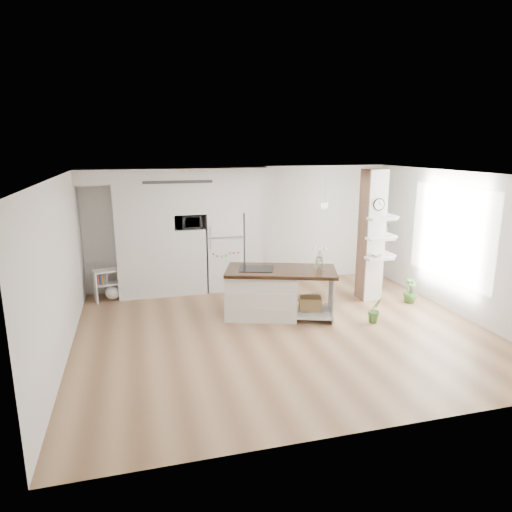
{
  "coord_description": "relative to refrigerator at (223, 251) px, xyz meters",
  "views": [
    {
      "loc": [
        -2.37,
        -7.07,
        3.15
      ],
      "look_at": [
        -0.24,
        0.9,
        1.15
      ],
      "focal_mm": 32.0,
      "sensor_mm": 36.0,
      "label": 1
    }
  ],
  "objects": [
    {
      "name": "floor",
      "position": [
        0.53,
        -2.68,
        -0.88
      ],
      "size": [
        7.0,
        6.0,
        0.01
      ],
      "primitive_type": "cube",
      "color": "#A58059",
      "rests_on": "ground"
    },
    {
      "name": "room",
      "position": [
        0.53,
        -2.68,
        0.98
      ],
      "size": [
        7.04,
        6.04,
        2.72
      ],
      "color": "white",
      "rests_on": "ground"
    },
    {
      "name": "cabinet_wall",
      "position": [
        -0.92,
        -0.01,
        0.63
      ],
      "size": [
        4.0,
        0.71,
        2.7
      ],
      "color": "silver",
      "rests_on": "floor"
    },
    {
      "name": "refrigerator",
      "position": [
        0.0,
        0.0,
        0.0
      ],
      "size": [
        0.78,
        0.69,
        1.75
      ],
      "color": "white",
      "rests_on": "floor"
    },
    {
      "name": "column",
      "position": [
        2.9,
        -1.55,
        0.48
      ],
      "size": [
        0.69,
        0.9,
        2.7
      ],
      "color": "silver",
      "rests_on": "floor"
    },
    {
      "name": "window",
      "position": [
        4.0,
        -2.38,
        0.62
      ],
      "size": [
        0.0,
        2.4,
        2.4
      ],
      "primitive_type": "plane",
      "rotation": [
        1.57,
        0.0,
        -1.57
      ],
      "color": "white",
      "rests_on": "room"
    },
    {
      "name": "pendant_light",
      "position": [
        2.23,
        -2.53,
        1.24
      ],
      "size": [
        0.12,
        0.12,
        0.1
      ],
      "primitive_type": "cylinder",
      "color": "white",
      "rests_on": "room"
    },
    {
      "name": "kitchen_island",
      "position": [
        0.49,
        -1.9,
        -0.4
      ],
      "size": [
        2.23,
        1.57,
        1.48
      ],
      "rotation": [
        0.0,
        0.0,
        -0.33
      ],
      "color": "silver",
      "rests_on": "floor"
    },
    {
      "name": "bookshelf",
      "position": [
        -2.45,
        -0.18,
        -0.59
      ],
      "size": [
        0.61,
        0.44,
        0.66
      ],
      "rotation": [
        0.0,
        0.0,
        0.25
      ],
      "color": "silver",
      "rests_on": "floor"
    },
    {
      "name": "floor_plant_a",
      "position": [
        2.27,
        -2.75,
        -0.63
      ],
      "size": [
        0.31,
        0.27,
        0.49
      ],
      "primitive_type": "imported",
      "rotation": [
        0.0,
        0.0,
        0.2
      ],
      "color": "#447830",
      "rests_on": "floor"
    },
    {
      "name": "floor_plant_b",
      "position": [
        3.52,
        -1.94,
        -0.62
      ],
      "size": [
        0.37,
        0.37,
        0.5
      ],
      "primitive_type": "imported",
      "rotation": [
        0.0,
        0.0,
        0.43
      ],
      "color": "#447830",
      "rests_on": "floor"
    },
    {
      "name": "microwave",
      "position": [
        -0.75,
        -0.06,
        0.69
      ],
      "size": [
        0.54,
        0.37,
        0.3
      ],
      "primitive_type": "imported",
      "color": "#2D2D2D",
      "rests_on": "cabinet_wall"
    },
    {
      "name": "shelf_plant",
      "position": [
        3.15,
        -1.38,
        0.65
      ],
      "size": [
        0.27,
        0.23,
        0.3
      ],
      "primitive_type": "imported",
      "color": "#447830",
      "rests_on": "column"
    },
    {
      "name": "decor_bowl",
      "position": [
        2.82,
        -1.78,
        0.13
      ],
      "size": [
        0.22,
        0.22,
        0.05
      ],
      "primitive_type": "imported",
      "color": "white",
      "rests_on": "column"
    }
  ]
}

